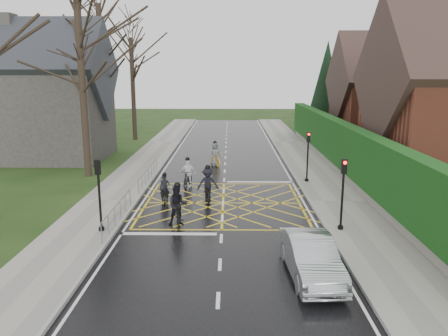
{
  "coord_description": "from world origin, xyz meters",
  "views": [
    {
      "loc": [
        0.33,
        -21.96,
        6.74
      ],
      "look_at": [
        0.02,
        2.67,
        1.3
      ],
      "focal_mm": 35.0,
      "sensor_mm": 36.0,
      "label": 1
    }
  ],
  "objects_px": {
    "cyclist_mid": "(208,188)",
    "car": "(311,257)",
    "cyclist_rear": "(165,193)",
    "cyclist_back": "(178,209)",
    "cyclist_front": "(188,176)",
    "cyclist_lead": "(215,157)"
  },
  "relations": [
    {
      "from": "cyclist_front",
      "to": "cyclist_lead",
      "type": "height_order",
      "value": "cyclist_lead"
    },
    {
      "from": "cyclist_mid",
      "to": "car",
      "type": "bearing_deg",
      "value": -73.37
    },
    {
      "from": "cyclist_back",
      "to": "cyclist_lead",
      "type": "bearing_deg",
      "value": 75.19
    },
    {
      "from": "cyclist_rear",
      "to": "cyclist_mid",
      "type": "bearing_deg",
      "value": 1.71
    },
    {
      "from": "cyclist_front",
      "to": "cyclist_lead",
      "type": "relative_size",
      "value": 0.94
    },
    {
      "from": "cyclist_rear",
      "to": "cyclist_front",
      "type": "xyz_separation_m",
      "value": [
        0.92,
        3.15,
        0.15
      ]
    },
    {
      "from": "cyclist_rear",
      "to": "cyclist_mid",
      "type": "relative_size",
      "value": 0.84
    },
    {
      "from": "cyclist_back",
      "to": "cyclist_front",
      "type": "xyz_separation_m",
      "value": [
        -0.18,
        6.64,
        -0.08
      ]
    },
    {
      "from": "cyclist_back",
      "to": "car",
      "type": "bearing_deg",
      "value": -53.75
    },
    {
      "from": "car",
      "to": "cyclist_back",
      "type": "bearing_deg",
      "value": 131.94
    },
    {
      "from": "cyclist_back",
      "to": "cyclist_mid",
      "type": "relative_size",
      "value": 0.99
    },
    {
      "from": "cyclist_mid",
      "to": "cyclist_front",
      "type": "bearing_deg",
      "value": 108.72
    },
    {
      "from": "cyclist_back",
      "to": "cyclist_lead",
      "type": "distance_m",
      "value": 12.84
    },
    {
      "from": "cyclist_mid",
      "to": "car",
      "type": "relative_size",
      "value": 0.49
    },
    {
      "from": "cyclist_back",
      "to": "car",
      "type": "distance_m",
      "value": 7.07
    },
    {
      "from": "cyclist_rear",
      "to": "car",
      "type": "distance_m",
      "value": 10.44
    },
    {
      "from": "cyclist_mid",
      "to": "car",
      "type": "distance_m",
      "value": 9.67
    },
    {
      "from": "cyclist_back",
      "to": "cyclist_mid",
      "type": "bearing_deg",
      "value": 64.32
    },
    {
      "from": "cyclist_rear",
      "to": "cyclist_lead",
      "type": "distance_m",
      "value": 9.58
    },
    {
      "from": "car",
      "to": "cyclist_mid",
      "type": "bearing_deg",
      "value": 110.17
    },
    {
      "from": "cyclist_lead",
      "to": "cyclist_back",
      "type": "bearing_deg",
      "value": -119.57
    },
    {
      "from": "cyclist_back",
      "to": "car",
      "type": "relative_size",
      "value": 0.49
    }
  ]
}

